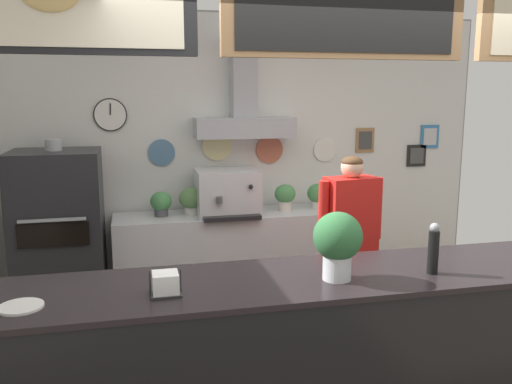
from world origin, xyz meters
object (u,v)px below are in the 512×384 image
at_px(shop_worker, 349,249).
at_px(potted_thyme, 191,200).
at_px(potted_rosemary, 161,203).
at_px(potted_oregano, 318,195).
at_px(pizza_oven, 60,238).
at_px(potted_sage, 285,196).
at_px(napkin_holder, 165,284).
at_px(basil_vase, 338,243).
at_px(pepper_grinder, 433,249).
at_px(condiment_plate, 21,307).
at_px(espresso_machine, 227,192).

height_order(shop_worker, potted_thyme, shop_worker).
distance_m(potted_rosemary, potted_oregano, 1.58).
relative_size(pizza_oven, potted_sage, 6.27).
height_order(napkin_holder, basil_vase, basil_vase).
height_order(potted_rosemary, pepper_grinder, pepper_grinder).
relative_size(potted_rosemary, pepper_grinder, 0.85).
bearing_deg(napkin_holder, potted_thyme, 80.93).
bearing_deg(potted_rosemary, potted_oregano, -0.05).
distance_m(pizza_oven, pepper_grinder, 3.31).
xyz_separation_m(pizza_oven, potted_oregano, (2.49, 0.18, 0.25)).
bearing_deg(basil_vase, condiment_plate, -178.82).
relative_size(condiment_plate, pepper_grinder, 0.72).
xyz_separation_m(shop_worker, potted_thyme, (-1.09, 1.30, 0.20)).
distance_m(pizza_oven, potted_sage, 2.15).
height_order(potted_sage, potted_oregano, potted_sage).
bearing_deg(potted_sage, potted_rosemary, 178.11).
relative_size(pepper_grinder, basil_vase, 0.78).
xyz_separation_m(potted_rosemary, potted_thyme, (0.29, 0.00, 0.02)).
relative_size(pizza_oven, condiment_plate, 8.33).
bearing_deg(pepper_grinder, potted_oregano, 83.72).
bearing_deg(pepper_grinder, potted_thyme, 111.11).
bearing_deg(condiment_plate, pizza_oven, 93.13).
xyz_separation_m(espresso_machine, potted_oregano, (0.95, 0.05, -0.07)).
bearing_deg(napkin_holder, pepper_grinder, -1.01).
distance_m(potted_rosemary, potted_thyme, 0.29).
relative_size(napkin_holder, pepper_grinder, 0.55).
xyz_separation_m(espresso_machine, potted_sage, (0.59, 0.01, -0.06)).
bearing_deg(potted_sage, pizza_oven, -176.17).
bearing_deg(potted_oregano, pepper_grinder, -96.28).
bearing_deg(espresso_machine, condiment_plate, -118.87).
bearing_deg(pizza_oven, basil_vase, -55.13).
xyz_separation_m(pizza_oven, napkin_holder, (0.78, -2.40, 0.36)).
relative_size(potted_rosemary, potted_thyme, 0.90).
height_order(potted_sage, pepper_grinder, pepper_grinder).
bearing_deg(condiment_plate, espresso_machine, 61.13).
relative_size(potted_sage, pepper_grinder, 0.95).
height_order(shop_worker, napkin_holder, shop_worker).
relative_size(shop_worker, potted_thyme, 6.03).
xyz_separation_m(espresso_machine, condiment_plate, (-1.41, -2.55, -0.01)).
distance_m(potted_rosemary, napkin_holder, 2.59).
bearing_deg(shop_worker, napkin_holder, 32.61).
height_order(shop_worker, potted_rosemary, shop_worker).
bearing_deg(napkin_holder, pizza_oven, 108.09).
height_order(napkin_holder, pepper_grinder, pepper_grinder).
height_order(pizza_oven, basil_vase, pizza_oven).
distance_m(potted_thyme, basil_vase, 2.63).
bearing_deg(napkin_holder, basil_vase, 0.35).
height_order(pizza_oven, shop_worker, pizza_oven).
relative_size(napkin_holder, condiment_plate, 0.77).
relative_size(potted_oregano, pepper_grinder, 0.91).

